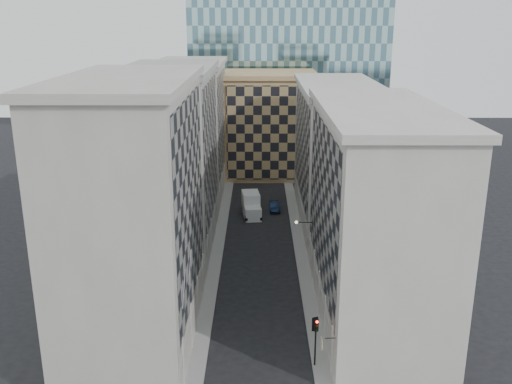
{
  "coord_description": "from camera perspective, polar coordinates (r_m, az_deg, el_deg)",
  "views": [
    {
      "loc": [
        -0.08,
        -36.27,
        28.35
      ],
      "look_at": [
        -0.3,
        13.34,
        13.05
      ],
      "focal_mm": 40.0,
      "sensor_mm": 36.0,
      "label": 1
    }
  ],
  "objects": [
    {
      "name": "sidewalk_east",
      "position": [
        72.25,
        4.48,
        -5.96
      ],
      "size": [
        1.5,
        100.0,
        0.15
      ],
      "primitive_type": "cube",
      "color": "gray",
      "rests_on": "ground"
    },
    {
      "name": "sidewalk_west",
      "position": [
        72.23,
        -3.9,
        -5.95
      ],
      "size": [
        1.5,
        100.0,
        0.15
      ],
      "primitive_type": "cube",
      "color": "gray",
      "rests_on": "ground"
    },
    {
      "name": "tan_block",
      "position": [
        105.89,
        1.38,
        6.84
      ],
      "size": [
        16.8,
        14.8,
        18.8
      ],
      "color": "tan",
      "rests_on": "ground"
    },
    {
      "name": "shop_sign",
      "position": [
        46.57,
        6.63,
        -14.76
      ],
      "size": [
        1.21,
        0.8,
        0.88
      ],
      "rotation": [
        0.0,
        0.0,
        0.04
      ],
      "color": "black",
      "rests_on": "ground"
    },
    {
      "name": "flagpoles_left",
      "position": [
        47.27,
        -6.92,
        -8.49
      ],
      "size": [
        0.1,
        6.33,
        2.33
      ],
      "color": "gray",
      "rests_on": "ground"
    },
    {
      "name": "traffic_light",
      "position": [
        48.93,
        5.99,
        -13.72
      ],
      "size": [
        0.55,
        0.55,
        4.43
      ],
      "rotation": [
        0.0,
        0.0,
        0.42
      ],
      "color": "black",
      "rests_on": "sidewalk_east"
    },
    {
      "name": "bldg_left_c",
      "position": [
        93.56,
        -6.42,
        6.24
      ],
      "size": [
        10.8,
        22.8,
        21.7
      ],
      "color": "#A09A90",
      "rests_on": "ground"
    },
    {
      "name": "bldg_left_b",
      "position": [
        72.14,
        -8.38,
        3.3
      ],
      "size": [
        10.8,
        22.8,
        22.7
      ],
      "color": "gray",
      "rests_on": "ground"
    },
    {
      "name": "bldg_right_b",
      "position": [
        81.17,
        8.03,
        3.79
      ],
      "size": [
        10.8,
        28.8,
        19.7
      ],
      "color": "#B2AEA4",
      "rests_on": "ground"
    },
    {
      "name": "church_tower",
      "position": [
        118.28,
        0.3,
        16.46
      ],
      "size": [
        7.2,
        7.2,
        51.5
      ],
      "color": "#302C26",
      "rests_on": "ground"
    },
    {
      "name": "bldg_left_a",
      "position": [
        51.23,
        -11.95,
        -2.07
      ],
      "size": [
        10.8,
        22.8,
        23.7
      ],
      "color": "#A09A90",
      "rests_on": "ground"
    },
    {
      "name": "bldg_right_a",
      "position": [
        55.44,
        11.64,
        -2.2
      ],
      "size": [
        10.8,
        26.8,
        20.7
      ],
      "color": "#B2AEA4",
      "rests_on": "ground"
    },
    {
      "name": "bracket_lamp",
      "position": [
        64.37,
        4.21,
        -3.04
      ],
      "size": [
        1.98,
        0.36,
        0.36
      ],
      "color": "black",
      "rests_on": "ground"
    },
    {
      "name": "dark_car",
      "position": [
        86.9,
        1.84,
        -1.44
      ],
      "size": [
        1.5,
        4.12,
        1.35
      ],
      "primitive_type": "imported",
      "rotation": [
        0.0,
        0.0,
        0.02
      ],
      "color": "#0E1C35",
      "rests_on": "ground"
    },
    {
      "name": "box_truck",
      "position": [
        84.66,
        -0.47,
        -1.4
      ],
      "size": [
        3.15,
        6.25,
        3.29
      ],
      "rotation": [
        0.0,
        0.0,
        0.12
      ],
      "color": "silver",
      "rests_on": "ground"
    }
  ]
}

